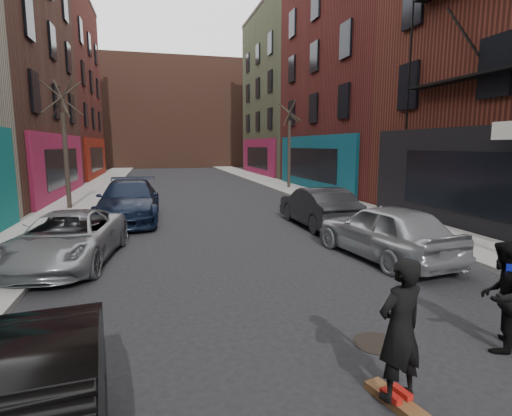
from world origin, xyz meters
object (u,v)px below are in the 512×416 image
skateboard (396,401)px  manhole (377,343)px  parked_left_end (129,201)px  tree_right_far (289,135)px  parked_right_far (385,231)px  skateboarder (400,329)px  pedestrian (502,295)px  parked_right_end (318,207)px  tree_left_far (64,134)px  parked_left_far (68,238)px

skateboard → manhole: (0.56, 1.31, -0.04)m
parked_left_end → manhole: parked_left_end is taller
tree_right_far → parked_right_far: size_ratio=1.59×
skateboarder → manhole: 1.69m
pedestrian → parked_left_end: bearing=-94.5°
parked_left_end → parked_right_end: bearing=-20.6°
parked_right_far → manhole: 4.78m
tree_left_far → pedestrian: 17.24m
parked_left_end → pedestrian: pedestrian is taller
skateboarder → manhole: (0.56, 1.31, -0.91)m
skateboard → tree_right_far: bearing=62.5°
tree_left_far → manhole: (6.83, -14.26, -3.37)m
parked_right_far → skateboarder: size_ratio=2.64×
skateboard → pedestrian: pedestrian is taller
skateboard → manhole: bearing=55.2°
tree_right_far → parked_left_end: bearing=-136.2°
parked_left_far → skateboarder: 8.28m
tree_left_far → tree_right_far: (12.40, 6.00, 0.15)m
tree_right_far → parked_right_end: 12.62m
parked_right_far → skateboarder: bearing=52.0°
tree_left_far → skateboard: bearing=-68.1°
tree_right_far → parked_right_end: (-3.00, -11.93, -2.82)m
tree_left_far → tree_right_far: 13.78m
parked_right_far → parked_right_end: size_ratio=1.00×
tree_left_far → parked_left_far: 9.30m
pedestrian → tree_left_far: bearing=-91.0°
parked_right_end → parked_left_far: bearing=19.1°
parked_left_end → tree_right_far: bearing=45.1°
parked_right_far → skateboard: (-3.13, -5.28, -0.68)m
parked_right_end → skateboarder: (-3.13, -9.64, 0.20)m
parked_right_far → skateboarder: (-3.13, -5.28, 0.18)m
skateboard → parked_left_end: bearing=94.3°
skateboarder → parked_right_end: bearing=-119.6°
tree_right_far → pedestrian: size_ratio=4.27×
tree_right_far → parked_right_end: tree_right_far is taller
pedestrian → skateboarder: bearing=-11.3°
skateboarder → pedestrian: (2.16, 0.76, -0.11)m
parked_left_far → manhole: size_ratio=6.51×
parked_left_end → skateboard: bearing=-72.8°
parked_right_end → skateboard: (-3.13, -9.64, -0.66)m
parked_right_end → pedestrian: 8.94m
tree_right_far → pedestrian: tree_right_far is taller
parked_left_end → skateboarder: skateboarder is taller
pedestrian → manhole: (-1.60, 0.55, -0.80)m
parked_left_far → skateboarder: (4.67, -6.84, 0.28)m
skateboard → skateboarder: size_ratio=0.49×
parked_right_far → pedestrian: 4.63m
tree_left_far → parked_right_end: size_ratio=1.51×
pedestrian → parked_left_far: bearing=-72.4°
tree_right_far → parked_right_end: bearing=-104.1°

